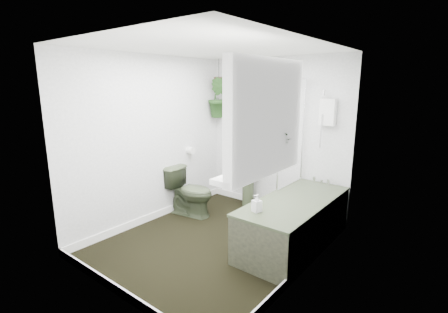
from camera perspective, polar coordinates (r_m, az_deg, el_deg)
The scene contains 22 objects.
floor at distance 4.19m, azimuth -1.31°, elevation -14.67°, with size 2.30×2.80×0.02m, color black.
ceiling at distance 3.74m, azimuth -1.50°, elevation 18.76°, with size 2.30×2.80×0.02m, color white.
wall_back at distance 4.95m, azimuth 9.08°, elevation 3.63°, with size 2.30×0.02×2.30m, color silver.
wall_front at distance 2.89m, azimuth -19.57°, elevation -3.36°, with size 2.30×0.02×2.30m, color silver.
wall_left at distance 4.61m, azimuth -12.59°, elevation 2.83°, with size 0.02×2.80×2.30m, color silver.
wall_right at distance 3.20m, azimuth 14.81°, elevation -1.51°, with size 0.02×2.80×2.30m, color silver.
skirting at distance 4.16m, azimuth -1.32°, elevation -13.94°, with size 2.30×2.80×0.10m, color white.
bathtub at distance 4.05m, azimuth 12.28°, elevation -11.24°, with size 0.72×1.72×0.58m, color #39432C, non-canonical shape.
bath_screen at distance 4.35m, azimuth 11.83°, elevation 4.02°, with size 0.04×0.72×1.40m, color silver, non-canonical shape.
shower_box at distance 4.51m, azimuth 17.79°, elevation 7.45°, with size 0.20×0.10×0.35m, color white.
oval_mirror at distance 5.06m, azimuth 5.32°, elevation 7.92°, with size 0.46×0.03×0.62m, color #BFAF9B.
wall_sconce at distance 5.29m, azimuth 1.58°, elevation 7.08°, with size 0.04×0.04×0.22m, color black.
toilet_roll_holder at distance 5.08m, azimuth -5.92°, elevation 1.08°, with size 0.11×0.11×0.11m, color white.
window_recess at distance 2.53m, azimuth 7.56°, elevation 6.66°, with size 0.08×1.00×0.90m, color white.
window_sill at distance 2.64m, azimuth 5.99°, elevation -2.32°, with size 0.18×1.00×0.04m, color white.
window_blinds at distance 2.55m, azimuth 6.68°, elevation 6.74°, with size 0.01×0.86×0.76m, color white.
toilet at distance 4.85m, azimuth -5.92°, elevation -6.10°, with size 0.40×0.70×0.72m, color #39432C.
pedestal_sink at distance 5.14m, azimuth 4.30°, elevation -3.44°, with size 0.58×0.49×0.99m, color #39432C, non-canonical shape.
sill_plant at distance 2.85m, azimuth 9.81°, elevation 1.80°, with size 0.24×0.21×0.27m, color black.
hanging_plant at distance 5.31m, azimuth -0.90°, elevation 10.33°, with size 0.36×0.29×0.65m, color black.
soap_bottle at distance 3.49m, azimuth 5.79°, elevation -8.18°, with size 0.09×0.09×0.19m, color black.
hanging_pot at distance 5.30m, azimuth -0.91°, elevation 13.17°, with size 0.16×0.16×0.12m, color #312119.
Camera 1 is at (2.37, -2.87, 1.91)m, focal length 26.00 mm.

